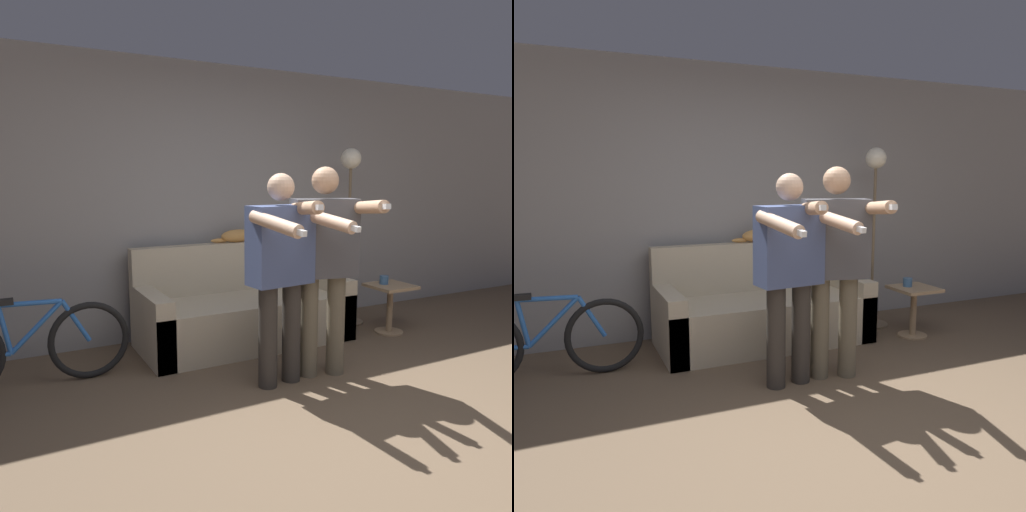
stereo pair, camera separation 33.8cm
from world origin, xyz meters
TOP-DOWN VIEW (x-y plane):
  - ground_plane at (0.00, 0.00)m, footprint 16.00×16.00m
  - wall_back at (0.00, 2.57)m, footprint 10.00×0.05m
  - couch at (0.10, 2.07)m, footprint 1.94×0.83m
  - person_left at (-0.09, 1.05)m, footprint 0.59×0.71m
  - person_right at (0.28, 1.05)m, footprint 0.67×0.78m
  - cat at (0.21, 2.37)m, footprint 0.48×0.12m
  - floor_lamp at (1.35, 2.11)m, footprint 0.35×0.35m
  - side_table at (1.51, 1.64)m, footprint 0.40×0.40m
  - cup at (1.46, 1.69)m, footprint 0.09×0.09m
  - bicycle at (-1.76, 1.84)m, footprint 1.47×0.07m

SIDE VIEW (x-z plane):
  - ground_plane at x=0.00m, z-range 0.00..0.00m
  - couch at x=0.10m, z-range -0.16..0.74m
  - bicycle at x=-1.76m, z-range -0.03..0.66m
  - side_table at x=1.51m, z-range 0.10..0.59m
  - cup at x=1.46m, z-range 0.49..0.57m
  - person_left at x=-0.09m, z-range 0.12..1.68m
  - person_right at x=0.28m, z-range 0.13..1.74m
  - cat at x=0.21m, z-range 0.89..1.06m
  - floor_lamp at x=1.35m, z-range 0.39..2.21m
  - wall_back at x=0.00m, z-range 0.00..2.60m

